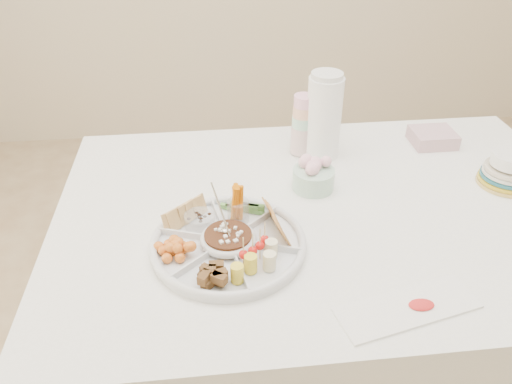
{
  "coord_description": "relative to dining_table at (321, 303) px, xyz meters",
  "views": [
    {
      "loc": [
        -0.33,
        -1.1,
        1.57
      ],
      "look_at": [
        -0.21,
        -0.05,
        0.85
      ],
      "focal_mm": 35.0,
      "sensor_mm": 36.0,
      "label": 1
    }
  ],
  "objects": [
    {
      "name": "thermos",
      "position": [
        0.04,
        0.29,
        0.52
      ],
      "size": [
        0.14,
        0.14,
        0.28
      ],
      "primitive_type": "cylinder",
      "rotation": [
        0.0,
        0.0,
        -0.3
      ],
      "color": "white",
      "rests_on": "dining_table"
    },
    {
      "name": "placemat",
      "position": [
        0.08,
        -0.39,
        0.38
      ],
      "size": [
        0.33,
        0.17,
        0.01
      ],
      "primitive_type": "cube",
      "rotation": [
        0.0,
        0.0,
        0.23
      ],
      "color": "white",
      "rests_on": "dining_table"
    },
    {
      "name": "carrot_cucumber",
      "position": [
        -0.25,
        -0.02,
        0.44
      ],
      "size": [
        0.14,
        0.14,
        0.1
      ],
      "primitive_type": null,
      "rotation": [
        0.0,
        0.0,
        -0.33
      ],
      "color": "#D46703",
      "rests_on": "party_tray"
    },
    {
      "name": "granola_chunks",
      "position": [
        -0.34,
        -0.27,
        0.42
      ],
      "size": [
        0.11,
        0.11,
        0.04
      ],
      "primitive_type": null,
      "rotation": [
        0.0,
        0.0,
        -0.33
      ],
      "color": "#4A2917",
      "rests_on": "party_tray"
    },
    {
      "name": "party_tray",
      "position": [
        -0.29,
        -0.15,
        0.4
      ],
      "size": [
        0.48,
        0.48,
        0.04
      ],
      "primitive_type": "cylinder",
      "rotation": [
        0.0,
        0.0,
        -0.33
      ],
      "color": "silver",
      "rests_on": "dining_table"
    },
    {
      "name": "tortillas",
      "position": [
        -0.17,
        -0.12,
        0.42
      ],
      "size": [
        0.14,
        0.14,
        0.07
      ],
      "primitive_type": null,
      "rotation": [
        0.0,
        0.0,
        -0.33
      ],
      "color": "#A3714A",
      "rests_on": "party_tray"
    },
    {
      "name": "bean_dip",
      "position": [
        -0.29,
        -0.15,
        0.41
      ],
      "size": [
        0.15,
        0.15,
        0.04
      ],
      "primitive_type": "cylinder",
      "rotation": [
        0.0,
        0.0,
        -0.33
      ],
      "color": "#32190C",
      "rests_on": "party_tray"
    },
    {
      "name": "flower_bowl",
      "position": [
        -0.03,
        0.1,
        0.42
      ],
      "size": [
        0.15,
        0.15,
        0.09
      ],
      "primitive_type": "cylinder",
      "rotation": [
        0.0,
        0.0,
        0.23
      ],
      "color": "silver",
      "rests_on": "dining_table"
    },
    {
      "name": "plate_stack",
      "position": [
        0.54,
        0.06,
        0.43
      ],
      "size": [
        0.18,
        0.18,
        0.1
      ],
      "primitive_type": "cylinder",
      "rotation": [
        0.0,
        0.0,
        -0.13
      ],
      "color": "gold",
      "rests_on": "dining_table"
    },
    {
      "name": "cup_stack",
      "position": [
        -0.02,
        0.31,
        0.48
      ],
      "size": [
        0.09,
        0.09,
        0.2
      ],
      "primitive_type": "cylinder",
      "rotation": [
        0.0,
        0.0,
        0.3
      ],
      "color": "beige",
      "rests_on": "dining_table"
    },
    {
      "name": "dining_table",
      "position": [
        0.0,
        0.0,
        0.0
      ],
      "size": [
        1.52,
        1.02,
        0.76
      ],
      "primitive_type": "cube",
      "color": "white",
      "rests_on": "floor"
    },
    {
      "name": "pita_raisins",
      "position": [
        -0.38,
        -0.05,
        0.42
      ],
      "size": [
        0.14,
        0.14,
        0.06
      ],
      "primitive_type": null,
      "rotation": [
        0.0,
        0.0,
        -0.33
      ],
      "color": "tan",
      "rests_on": "party_tray"
    },
    {
      "name": "banana_tomato",
      "position": [
        -0.21,
        -0.24,
        0.44
      ],
      "size": [
        0.13,
        0.13,
        0.08
      ],
      "primitive_type": null,
      "rotation": [
        0.0,
        0.0,
        -0.33
      ],
      "color": "#FFF49C",
      "rests_on": "party_tray"
    },
    {
      "name": "cherries",
      "position": [
        -0.42,
        -0.17,
        0.42
      ],
      "size": [
        0.15,
        0.15,
        0.05
      ],
      "primitive_type": null,
      "rotation": [
        0.0,
        0.0,
        -0.33
      ],
      "color": "orange",
      "rests_on": "party_tray"
    },
    {
      "name": "napkin_stack",
      "position": [
        0.43,
        0.33,
        0.4
      ],
      "size": [
        0.14,
        0.12,
        0.05
      ],
      "primitive_type": "cube",
      "rotation": [
        0.0,
        0.0,
        -0.0
      ],
      "color": "#CCA1AB",
      "rests_on": "dining_table"
    },
    {
      "name": "floor",
      "position": [
        0.0,
        0.0,
        -0.38
      ],
      "size": [
        4.0,
        4.0,
        0.0
      ],
      "primitive_type": "plane",
      "color": "tan",
      "rests_on": "ground"
    }
  ]
}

